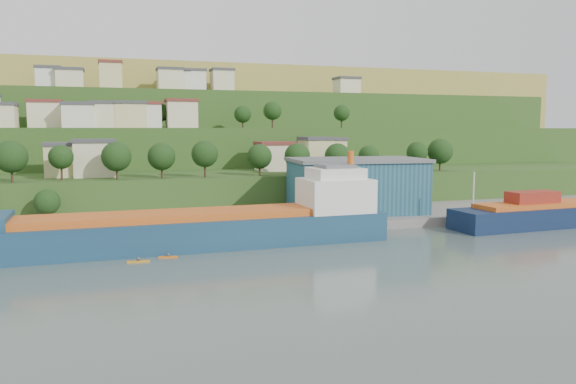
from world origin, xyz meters
name	(u,v)px	position (x,y,z in m)	size (l,w,h in m)	color
ground	(254,255)	(0.00, 0.00, 0.00)	(500.00, 500.00, 0.00)	#42514D
quay	(307,223)	(20.00, 28.00, 0.00)	(220.00, 26.00, 4.00)	slate
hillside	(161,177)	(-0.02, 168.67, 0.08)	(360.00, 210.87, 96.00)	#284719
cargo_ship_near	(201,230)	(-7.52, 9.88, 3.11)	(75.91, 12.98, 19.48)	navy
cargo_ship_far	(574,213)	(77.88, 8.43, 2.49)	(58.44, 11.93, 15.79)	#0C1736
warehouse	(356,185)	(32.65, 28.83, 8.43)	(32.60, 21.74, 12.80)	navy
dinghy	(8,239)	(-41.32, 19.92, 1.60)	(4.02, 1.51, 0.80)	silver
kayak_orange	(168,256)	(-14.29, 2.69, 0.24)	(3.29, 1.24, 0.81)	orange
kayak_yellow	(138,261)	(-19.27, 0.84, 0.27)	(3.68, 0.96, 0.91)	orange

